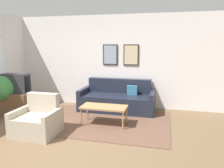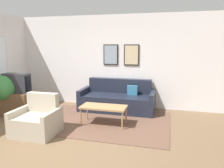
{
  "view_description": "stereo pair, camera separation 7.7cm",
  "coord_description": "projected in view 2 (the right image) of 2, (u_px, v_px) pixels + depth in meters",
  "views": [
    {
      "loc": [
        1.96,
        -3.6,
        1.85
      ],
      "look_at": [
        0.62,
        1.74,
        0.85
      ],
      "focal_mm": 35.0,
      "sensor_mm": 36.0,
      "label": 1
    },
    {
      "loc": [
        2.03,
        -3.58,
        1.85
      ],
      "look_at": [
        0.62,
        1.74,
        0.85
      ],
      "focal_mm": 35.0,
      "sensor_mm": 36.0,
      "label": 2
    }
  ],
  "objects": [
    {
      "name": "tv",
      "position": [
        16.0,
        83.0,
        5.69
      ],
      "size": [
        0.71,
        0.28,
        0.5
      ],
      "color": "#2D2D33",
      "rests_on": "tv_stand"
    },
    {
      "name": "ground_plane",
      "position": [
        58.0,
        141.0,
        4.25
      ],
      "size": [
        16.0,
        16.0,
        0.0
      ],
      "primitive_type": "plane",
      "color": "brown"
    },
    {
      "name": "armchair",
      "position": [
        37.0,
        121.0,
        4.56
      ],
      "size": [
        0.87,
        0.76,
        0.82
      ],
      "rotation": [
        0.0,
        0.0,
        0.18
      ],
      "color": "#B2A893",
      "rests_on": "ground_plane"
    },
    {
      "name": "wall_back",
      "position": [
        101.0,
        61.0,
        6.6
      ],
      "size": [
        8.0,
        0.09,
        2.7
      ],
      "color": "silver",
      "rests_on": "ground_plane"
    },
    {
      "name": "tv_stand",
      "position": [
        18.0,
        104.0,
        5.79
      ],
      "size": [
        0.78,
        0.51,
        0.61
      ],
      "color": "brown",
      "rests_on": "ground_plane"
    },
    {
      "name": "couch",
      "position": [
        118.0,
        100.0,
        6.18
      ],
      "size": [
        2.08,
        0.9,
        0.86
      ],
      "color": "#1E2333",
      "rests_on": "ground_plane"
    },
    {
      "name": "area_rug",
      "position": [
        103.0,
        121.0,
        5.31
      ],
      "size": [
        3.18,
        2.22,
        0.01
      ],
      "color": "brown",
      "rests_on": "ground_plane"
    },
    {
      "name": "potted_plant_by_window",
      "position": [
        11.0,
        97.0,
        5.96
      ],
      "size": [
        0.43,
        0.43,
        0.7
      ],
      "color": "slate",
      "rests_on": "ground_plane"
    },
    {
      "name": "potted_plant_tall",
      "position": [
        5.0,
        89.0,
        5.68
      ],
      "size": [
        0.67,
        0.67,
        1.07
      ],
      "color": "slate",
      "rests_on": "ground_plane"
    },
    {
      "name": "coffee_table",
      "position": [
        104.0,
        108.0,
        5.04
      ],
      "size": [
        1.05,
        0.5,
        0.45
      ],
      "color": "#A87F51",
      "rests_on": "ground_plane"
    }
  ]
}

